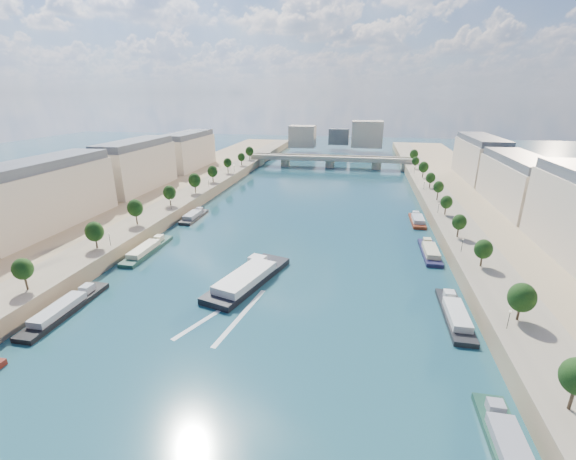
% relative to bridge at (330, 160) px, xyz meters
% --- Properties ---
extents(ground, '(700.00, 700.00, 0.00)m').
position_rel_bridge_xyz_m(ground, '(0.00, -143.08, -5.08)').
color(ground, '#0C2738').
rests_on(ground, ground).
extents(quay_left, '(44.00, 520.00, 5.00)m').
position_rel_bridge_xyz_m(quay_left, '(-72.00, -143.08, -2.58)').
color(quay_left, '#9E8460').
rests_on(quay_left, ground).
extents(quay_right, '(44.00, 520.00, 5.00)m').
position_rel_bridge_xyz_m(quay_right, '(72.00, -143.08, -2.58)').
color(quay_right, '#9E8460').
rests_on(quay_right, ground).
extents(pave_left, '(14.00, 520.00, 0.10)m').
position_rel_bridge_xyz_m(pave_left, '(-57.00, -143.08, -0.03)').
color(pave_left, gray).
rests_on(pave_left, quay_left).
extents(pave_right, '(14.00, 520.00, 0.10)m').
position_rel_bridge_xyz_m(pave_right, '(57.00, -143.08, -0.03)').
color(pave_right, gray).
rests_on(pave_right, quay_right).
extents(trees_left, '(4.80, 268.80, 8.26)m').
position_rel_bridge_xyz_m(trees_left, '(-55.00, -141.08, 5.39)').
color(trees_left, '#382B1E').
rests_on(trees_left, ground).
extents(trees_right, '(4.80, 268.80, 8.26)m').
position_rel_bridge_xyz_m(trees_right, '(55.00, -133.08, 5.39)').
color(trees_right, '#382B1E').
rests_on(trees_right, ground).
extents(lamps_left, '(0.36, 200.36, 4.28)m').
position_rel_bridge_xyz_m(lamps_left, '(-52.50, -153.08, 2.70)').
color(lamps_left, black).
rests_on(lamps_left, ground).
extents(lamps_right, '(0.36, 200.36, 4.28)m').
position_rel_bridge_xyz_m(lamps_right, '(52.50, -138.08, 2.70)').
color(lamps_right, black).
rests_on(lamps_right, ground).
extents(buildings_left, '(16.00, 226.00, 23.20)m').
position_rel_bridge_xyz_m(buildings_left, '(-85.00, -131.08, 11.37)').
color(buildings_left, beige).
rests_on(buildings_left, ground).
extents(buildings_right, '(16.00, 226.00, 23.20)m').
position_rel_bridge_xyz_m(buildings_right, '(85.00, -131.08, 11.37)').
color(buildings_right, beige).
rests_on(buildings_right, ground).
extents(skyline, '(79.00, 42.00, 22.00)m').
position_rel_bridge_xyz_m(skyline, '(3.19, 76.44, 9.57)').
color(skyline, beige).
rests_on(skyline, ground).
extents(bridge, '(112.00, 12.00, 8.15)m').
position_rel_bridge_xyz_m(bridge, '(0.00, 0.00, 0.00)').
color(bridge, '#C1B79E').
rests_on(bridge, ground).
extents(tour_barge, '(17.86, 33.41, 4.36)m').
position_rel_bridge_xyz_m(tour_barge, '(-6.86, -179.31, -3.79)').
color(tour_barge, black).
rests_on(tour_barge, ground).
extents(wake, '(14.81, 25.85, 0.04)m').
position_rel_bridge_xyz_m(wake, '(-6.86, -195.80, -5.06)').
color(wake, silver).
rests_on(wake, ground).
extents(moored_barges_left, '(5.00, 163.03, 3.60)m').
position_rel_bridge_xyz_m(moored_barges_left, '(-45.50, -201.16, -4.24)').
color(moored_barges_left, black).
rests_on(moored_barges_left, ground).
extents(moored_barges_right, '(5.00, 162.75, 3.60)m').
position_rel_bridge_xyz_m(moored_barges_right, '(45.50, -190.33, -4.24)').
color(moored_barges_right, black).
rests_on(moored_barges_right, ground).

